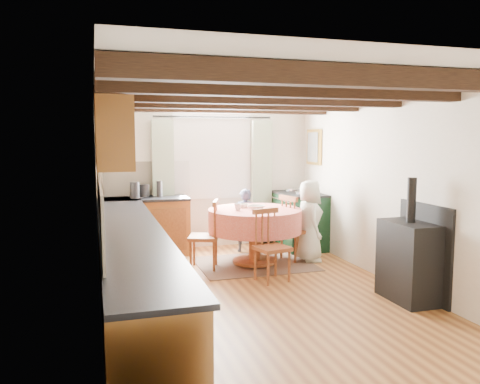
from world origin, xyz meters
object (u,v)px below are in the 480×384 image
object	(u,v)px
chair_left	(204,235)
cup	(238,207)
child_far	(245,220)
cast_iron_stove	(410,240)
aga_range	(299,220)
child_right	(309,221)
chair_near	(272,245)
dining_table	(255,237)
chair_right	(297,227)

from	to	relation	value
chair_left	cup	bearing A→B (deg)	105.40
child_far	cast_iron_stove	bearing A→B (deg)	119.36
chair_left	cast_iron_stove	xyz separation A→B (m)	(1.95, -2.00, 0.21)
aga_range	cast_iron_stove	size ratio (longest dim) A/B	0.73
chair_left	child_right	distance (m)	1.63
cast_iron_stove	child_far	xyz separation A→B (m)	(-1.08, 2.83, -0.19)
chair_near	aga_range	size ratio (longest dim) A/B	0.91
dining_table	aga_range	bearing A→B (deg)	37.89
chair_near	aga_range	world-z (taller)	aga_range
dining_table	cup	xyz separation A→B (m)	(-0.27, -0.05, 0.46)
chair_right	child_far	bearing A→B (deg)	24.30
chair_right	chair_near	bearing A→B (deg)	126.30
chair_near	chair_left	world-z (taller)	chair_left
chair_right	child_right	world-z (taller)	child_right
cast_iron_stove	dining_table	bearing A→B (deg)	120.32
chair_left	child_far	xyz separation A→B (m)	(0.87, 0.83, 0.02)
chair_near	cup	xyz separation A→B (m)	(-0.23, 0.80, 0.40)
cast_iron_stove	child_far	world-z (taller)	cast_iron_stove
chair_near	cup	distance (m)	0.93
cast_iron_stove	aga_range	bearing A→B (deg)	92.21
cup	chair_right	bearing A→B (deg)	6.79
aga_range	child_far	distance (m)	0.97
chair_near	cup	size ratio (longest dim) A/B	8.91
chair_near	aga_range	xyz separation A→B (m)	(1.12, 1.68, 0.01)
cast_iron_stove	cup	bearing A→B (deg)	126.46
chair_near	child_right	world-z (taller)	child_right
chair_right	cast_iron_stove	bearing A→B (deg)	178.40
cast_iron_stove	chair_right	bearing A→B (deg)	102.86
chair_right	cup	size ratio (longest dim) A/B	9.48
chair_right	cast_iron_stove	world-z (taller)	cast_iron_stove
child_far	aga_range	bearing A→B (deg)	-170.46
chair_near	cup	world-z (taller)	chair_near
aga_range	cast_iron_stove	distance (m)	2.86
child_far	child_right	world-z (taller)	child_right
cast_iron_stove	chair_left	bearing A→B (deg)	134.25
aga_range	child_far	bearing A→B (deg)	-179.01
aga_range	child_far	world-z (taller)	child_far
aga_range	child_far	size ratio (longest dim) A/B	1.00
cast_iron_stove	child_right	xyz separation A→B (m)	(-0.32, 1.97, -0.09)
chair_near	aga_range	distance (m)	2.02
chair_near	dining_table	bearing A→B (deg)	73.44
chair_near	child_far	xyz separation A→B (m)	(0.15, 1.67, 0.05)
child_right	aga_range	bearing A→B (deg)	-4.47
chair_left	chair_right	world-z (taller)	chair_right
cup	chair_left	bearing A→B (deg)	176.15
chair_near	child_right	distance (m)	1.22
aga_range	chair_right	bearing A→B (deg)	-115.57
chair_left	chair_right	xyz separation A→B (m)	(1.47, 0.08, 0.01)
chair_right	aga_range	size ratio (longest dim) A/B	0.96
dining_table	cup	bearing A→B (deg)	-169.97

